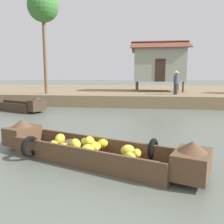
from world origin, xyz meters
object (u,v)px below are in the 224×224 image
at_px(cargo_boat_upstream, 14,105).
at_px(vendor_person, 176,81).
at_px(stilt_house_left, 159,64).
at_px(banana_boat, 90,149).
at_px(palm_tree_mid, 43,8).

xyz_separation_m(cargo_boat_upstream, vendor_person, (9.92, 3.82, 1.39)).
height_order(cargo_boat_upstream, stilt_house_left, stilt_house_left).
relative_size(banana_boat, vendor_person, 3.17).
bearing_deg(vendor_person, palm_tree_mid, -178.11).
distance_m(banana_boat, palm_tree_mid, 14.35).
bearing_deg(palm_tree_mid, cargo_boat_upstream, -98.69).
xyz_separation_m(stilt_house_left, palm_tree_mid, (-8.43, -4.32, 3.76)).
relative_size(cargo_boat_upstream, stilt_house_left, 0.93).
xyz_separation_m(cargo_boat_upstream, palm_tree_mid, (0.54, 3.51, 6.52)).
height_order(banana_boat, cargo_boat_upstream, cargo_boat_upstream).
bearing_deg(cargo_boat_upstream, banana_boat, -50.20).
distance_m(palm_tree_mid, vendor_person, 10.70).
height_order(stilt_house_left, palm_tree_mid, palm_tree_mid).
xyz_separation_m(cargo_boat_upstream, stilt_house_left, (8.96, 7.83, 2.76)).
xyz_separation_m(banana_boat, cargo_boat_upstream, (-6.49, 7.79, 0.03)).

